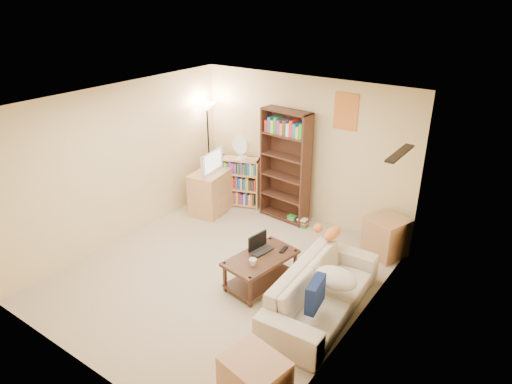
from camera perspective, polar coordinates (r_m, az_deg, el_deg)
room at (r=5.98m, az=-4.50°, el=2.93°), size 4.50×4.54×2.52m
sofa at (r=5.93m, az=8.26°, el=-12.11°), size 2.15×1.04×0.60m
navy_pillow at (r=5.41m, az=7.42°, el=-12.52°), size 0.18×0.41×0.36m
cream_blanket at (r=5.80m, az=9.95°, el=-10.56°), size 0.55×0.40×0.24m
tabby_cat at (r=6.43m, az=9.20°, el=-5.01°), size 0.47×0.19×0.16m
coffee_table at (r=6.33m, az=0.61°, el=-9.27°), size 0.72×1.10×0.45m
laptop at (r=6.31m, az=1.15°, el=-7.56°), size 0.42×0.34×0.03m
laptop_screen at (r=6.33m, az=0.18°, el=-6.13°), size 0.07×0.34×0.23m
mug at (r=6.04m, az=-0.40°, el=-8.78°), size 0.18×0.18×0.10m
tv_remote at (r=6.39m, az=3.48°, el=-7.20°), size 0.08×0.19×0.02m
tv_stand at (r=8.30m, az=-5.75°, el=-0.04°), size 0.62×0.80×0.78m
television at (r=8.08m, az=-5.92°, el=3.76°), size 0.72×0.30×0.40m
tall_bookshelf at (r=7.80m, az=3.68°, el=3.56°), size 0.91×0.37×1.97m
short_bookshelf at (r=8.51m, az=-1.95°, el=1.28°), size 0.79×0.52×0.94m
desk_fan at (r=8.20m, az=-1.91°, el=5.62°), size 0.33×0.19×0.45m
floor_lamp at (r=8.47m, az=-6.07°, el=8.48°), size 0.32×0.32×1.89m
side_table at (r=7.28m, az=15.95°, el=-5.35°), size 0.69×0.69×0.61m
end_cabinet at (r=4.87m, az=-0.14°, el=-22.42°), size 0.68×0.60×0.50m
book_stacks at (r=7.97m, az=5.26°, el=-3.63°), size 0.40×0.16×0.16m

